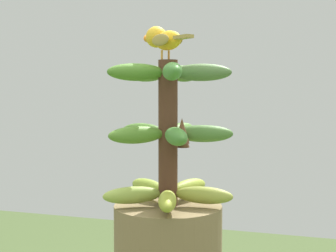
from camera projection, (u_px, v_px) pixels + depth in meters
banana_bunch at (168, 133)px, 1.21m from camera, size 0.31×0.32×0.35m
perched_bird at (162, 39)px, 1.21m from camera, size 0.16×0.13×0.08m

